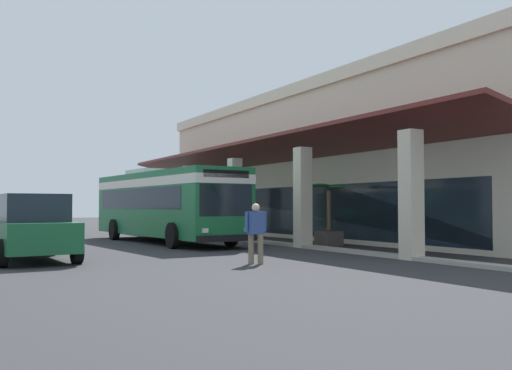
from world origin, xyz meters
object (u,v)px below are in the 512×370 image
at_px(parked_sedan_red, 6,224).
at_px(potted_palm, 329,230).
at_px(transit_bus, 165,201).
at_px(pedestrian, 256,230).
at_px(parked_suv_green, 29,226).

xyz_separation_m(parked_sedan_red, potted_palm, (10.80, 11.18, -0.12)).
height_order(transit_bus, potted_palm, transit_bus).
xyz_separation_m(transit_bus, potted_palm, (5.39, 5.13, -1.22)).
height_order(transit_bus, pedestrian, transit_bus).
height_order(parked_suv_green, parked_sedan_red, parked_suv_green).
height_order(parked_suv_green, potted_palm, potted_palm).
bearing_deg(parked_sedan_red, pedestrian, 17.37).
height_order(parked_sedan_red, potted_palm, potted_palm).
relative_size(pedestrian, potted_palm, 0.65).
distance_m(transit_bus, parked_suv_green, 9.07).
bearing_deg(transit_bus, potted_palm, 43.58).
bearing_deg(transit_bus, parked_suv_green, -46.17).
height_order(transit_bus, parked_sedan_red, transit_bus).
xyz_separation_m(pedestrian, potted_palm, (-5.03, 6.23, -0.33)).
xyz_separation_m(transit_bus, parked_suv_green, (6.26, -6.52, -0.84)).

